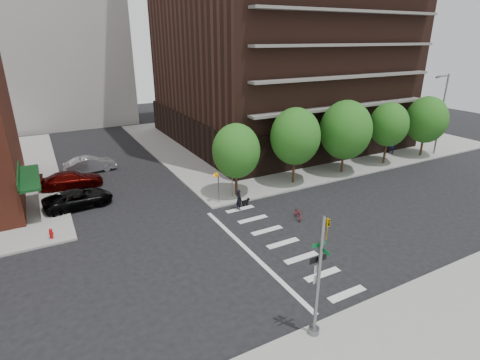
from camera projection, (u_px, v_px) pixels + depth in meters
The scene contains 19 objects.
ground at pixel (244, 255), 23.61m from camera, with size 120.00×120.00×0.00m, color black.
sidewalk_ne at pixel (290, 135), 52.00m from camera, with size 39.00×33.00×0.15m, color gray.
crosswalk at pixel (273, 246), 24.59m from camera, with size 3.85×13.00×0.01m.
tree_a at pixel (236, 151), 30.91m from camera, with size 4.00×4.00×5.90m.
tree_b at pixel (295, 136), 33.41m from camera, with size 4.50×4.50×6.65m.
tree_c at pixel (346, 130), 36.13m from camera, with size 5.00×5.00×6.80m.
tree_d at pixel (389, 125), 38.85m from camera, with size 4.00×4.00×6.20m.
tree_e at pixel (426, 120), 41.56m from camera, with size 4.50×4.50×6.35m.
traffic_signal at pixel (318, 287), 16.29m from camera, with size 0.90×0.75×6.00m.
pedestrian_signal at pixel (221, 181), 30.47m from camera, with size 2.18×0.67×2.60m.
fire_hydrant at pixel (51, 233), 25.12m from camera, with size 0.24×0.24×0.73m.
streetlamp at pixel (441, 109), 41.75m from camera, with size 2.14×0.22×9.00m.
parked_car_black at pixel (78, 199), 30.01m from camera, with size 5.25×2.42×1.46m, color black.
parked_car_maroon at pixel (72, 180), 33.89m from camera, with size 5.25×2.14×1.52m, color #3A0302.
parked_car_silver at pixel (90, 164), 37.81m from camera, with size 4.91×1.71×1.62m, color #9FA0A5.
scooter at pixel (298, 213), 28.23m from camera, with size 0.54×1.56×0.82m, color maroon.
dog_walker at pixel (239, 200), 29.52m from camera, with size 0.41×0.62×1.71m, color black.
dog at pixel (246, 202), 30.36m from camera, with size 0.70×0.27×0.58m.
pedestrian_far at pixel (392, 146), 43.25m from camera, with size 0.73×0.94×1.92m, color navy.
Camera 1 is at (-9.94, -17.75, 12.88)m, focal length 28.00 mm.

